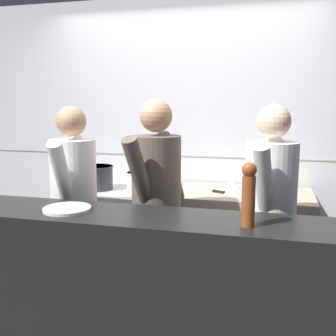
{
  "coord_description": "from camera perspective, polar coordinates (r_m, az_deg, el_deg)",
  "views": [
    {
      "loc": [
        0.76,
        -2.29,
        1.65
      ],
      "look_at": [
        0.03,
        0.61,
        1.15
      ],
      "focal_mm": 42.0,
      "sensor_mm": 36.0,
      "label": 1
    }
  ],
  "objects": [
    {
      "name": "chef_sous",
      "position": [
        2.74,
        -1.69,
        -5.74
      ],
      "size": [
        0.42,
        0.73,
        1.67
      ],
      "rotation": [
        0.0,
        0.0,
        -0.27
      ],
      "color": "black",
      "rests_on": "ground_plane"
    },
    {
      "name": "oven_range",
      "position": [
        3.67,
        -6.8,
        -9.76
      ],
      "size": [
        0.94,
        0.71,
        0.88
      ],
      "color": "#232326",
      "rests_on": "ground_plane"
    },
    {
      "name": "chef_head_cook",
      "position": [
        2.96,
        -13.41,
        -5.35
      ],
      "size": [
        0.37,
        0.71,
        1.63
      ],
      "rotation": [
        0.0,
        0.0,
        0.12
      ],
      "color": "black",
      "rests_on": "ground_plane"
    },
    {
      "name": "wall_back_tiled",
      "position": [
        3.73,
        2.32,
        4.09
      ],
      "size": [
        8.0,
        0.06,
        2.6
      ],
      "color": "silver",
      "rests_on": "ground_plane"
    },
    {
      "name": "plated_dish_main",
      "position": [
        2.38,
        -14.44,
        -5.77
      ],
      "size": [
        0.28,
        0.28,
        0.02
      ],
      "color": "white",
      "rests_on": "pass_counter"
    },
    {
      "name": "stock_pot",
      "position": [
        3.56,
        -10.32,
        -1.27
      ],
      "size": [
        0.3,
        0.3,
        0.21
      ],
      "color": "#2D2D33",
      "rests_on": "oven_range"
    },
    {
      "name": "pepper_mill",
      "position": [
        2.01,
        11.62,
        -3.61
      ],
      "size": [
        0.08,
        0.08,
        0.33
      ],
      "color": "brown",
      "rests_on": "pass_counter"
    },
    {
      "name": "chef_line",
      "position": [
        2.68,
        14.52,
        -6.8
      ],
      "size": [
        0.4,
        0.72,
        1.64
      ],
      "rotation": [
        0.0,
        0.0,
        -0.22
      ],
      "color": "black",
      "rests_on": "ground_plane"
    },
    {
      "name": "pass_counter",
      "position": [
        2.41,
        -3.7,
        -18.76
      ],
      "size": [
        2.69,
        0.45,
        1.03
      ],
      "color": "black",
      "rests_on": "ground_plane"
    },
    {
      "name": "mixing_bowl_steel",
      "position": [
        3.37,
        9.17,
        -2.55
      ],
      "size": [
        0.22,
        0.22,
        0.08
      ],
      "color": "#B7BABF",
      "rests_on": "prep_counter"
    },
    {
      "name": "chefs_knife",
      "position": [
        3.23,
        9.05,
        -3.72
      ],
      "size": [
        0.38,
        0.17,
        0.02
      ],
      "color": "#B7BABF",
      "rests_on": "prep_counter"
    },
    {
      "name": "sauce_pot",
      "position": [
        3.44,
        -4.06,
        -1.87
      ],
      "size": [
        0.24,
        0.24,
        0.17
      ],
      "color": "beige",
      "rests_on": "oven_range"
    },
    {
      "name": "prep_counter",
      "position": [
        3.45,
        10.69,
        -10.98
      ],
      "size": [
        1.12,
        0.65,
        0.91
      ],
      "color": "gray",
      "rests_on": "ground_plane"
    }
  ]
}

